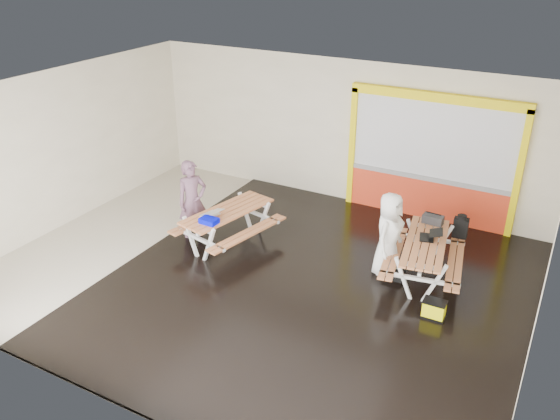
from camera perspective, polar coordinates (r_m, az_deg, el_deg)
The scene contains 14 objects.
room at distance 10.55m, azimuth -2.34°, elevation 1.81°, with size 10.02×8.02×3.52m.
deck at distance 10.86m, azimuth 3.56°, elevation -7.83°, with size 7.50×7.98×0.05m, color black.
kiosk at distance 13.31m, azimuth 14.77°, elevation 4.73°, with size 3.88×0.16×3.00m.
picnic_table_left at distance 12.06m, azimuth -5.22°, elevation -0.89°, with size 1.85×2.37×0.84m.
picnic_table_right at distance 11.17m, azimuth 14.21°, elevation -3.95°, with size 1.75×2.30×0.84m.
person_left at distance 12.37m, azimuth -8.71°, elevation 0.86°, with size 0.66×0.44×1.82m, color #654557.
person_right at distance 11.09m, azimuth 10.77°, elevation -2.42°, with size 0.83×0.54×1.70m, color white.
laptop_left at distance 11.74m, azimuth -6.83°, elevation -0.36°, with size 0.49×0.46×0.17m.
laptop_right at distance 11.19m, azimuth 14.72°, elevation -2.50°, with size 0.49×0.45×0.17m.
blue_pouch at distance 11.47m, azimuth -7.08°, elevation -1.06°, with size 0.35×0.25×0.10m, color #0004CD.
toolbox at distance 11.76m, azimuth 14.99°, elevation -0.90°, with size 0.41×0.23×0.23m.
backpack at distance 12.00m, azimuth 17.56°, elevation -1.56°, with size 0.30×0.20×0.48m.
dark_case at distance 11.32m, azimuth 11.19°, elevation -6.19°, with size 0.42×0.32×0.16m, color black.
fluke_bag at distance 10.32m, azimuth 15.08°, elevation -9.55°, with size 0.39×0.26×0.34m.
Camera 1 is at (4.98, -8.26, 6.02)m, focal length 36.72 mm.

